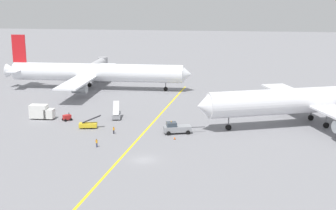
% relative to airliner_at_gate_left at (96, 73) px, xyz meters
% --- Properties ---
extents(ground_plane, '(600.00, 600.00, 0.00)m').
position_rel_airliner_at_gate_left_xyz_m(ground_plane, '(27.36, -61.53, -5.34)').
color(ground_plane, gray).
extents(taxiway_stripe, '(8.48, 119.77, 0.01)m').
position_rel_airliner_at_gate_left_xyz_m(taxiway_stripe, '(23.56, -51.53, -5.34)').
color(taxiway_stripe, yellow).
rests_on(taxiway_stripe, ground).
extents(airliner_at_gate_left, '(59.79, 47.99, 17.01)m').
position_rel_airliner_at_gate_left_xyz_m(airliner_at_gate_left, '(0.00, 0.00, 0.00)').
color(airliner_at_gate_left, white).
rests_on(airliner_at_gate_left, ground).
extents(airliner_being_pushed, '(50.80, 45.83, 16.89)m').
position_rel_airliner_at_gate_left_xyz_m(airliner_being_pushed, '(60.35, -33.08, 0.47)').
color(airliner_being_pushed, silver).
rests_on(airliner_being_pushed, ground).
extents(pushback_tug, '(9.10, 4.19, 2.85)m').
position_rel_airliner_at_gate_left_xyz_m(pushback_tug, '(31.18, -44.06, -4.14)').
color(pushback_tug, gray).
rests_on(pushback_tug, ground).
extents(gse_belt_loader_portside, '(5.06, 2.51, 3.02)m').
position_rel_airliner_at_gate_left_xyz_m(gse_belt_loader_portside, '(10.92, -42.96, -4.51)').
color(gse_belt_loader_portside, gold).
rests_on(gse_belt_loader_portside, ground).
extents(gse_stair_truck_yellow, '(2.90, 4.89, 4.06)m').
position_rel_airliner_at_gate_left_xyz_m(gse_stair_truck_yellow, '(15.12, -33.83, -4.31)').
color(gse_stair_truck_yellow, gray).
rests_on(gse_stair_truck_yellow, ground).
extents(gse_catering_truck_tall, '(5.93, 2.62, 3.50)m').
position_rel_airliner_at_gate_left_xyz_m(gse_catering_truck_tall, '(-2.74, -36.71, -3.58)').
color(gse_catering_truck_tall, silver).
rests_on(gse_catering_truck_tall, ground).
extents(gse_gpu_cart_small, '(2.62, 2.61, 1.90)m').
position_rel_airliner_at_gate_left_xyz_m(gse_gpu_cart_small, '(3.86, -37.35, -4.54)').
color(gse_gpu_cart_small, red).
rests_on(gse_gpu_cart_small, ground).
extents(ground_crew_marshaller_foreground, '(0.45, 0.38, 1.60)m').
position_rel_airliner_at_gate_left_xyz_m(ground_crew_marshaller_foreground, '(17.70, -46.30, -4.51)').
color(ground_crew_marshaller_foreground, black).
rests_on(ground_crew_marshaller_foreground, ground).
extents(ground_crew_ramp_agent_by_cones, '(0.48, 0.36, 1.71)m').
position_rel_airliner_at_gate_left_xyz_m(ground_crew_ramp_agent_by_cones, '(16.67, -55.72, -4.44)').
color(ground_crew_ramp_agent_by_cones, '#2D3351').
rests_on(ground_crew_ramp_agent_by_cones, ground).
extents(traffic_cone_wingtip_starboard, '(0.44, 0.44, 0.60)m').
position_rel_airliner_at_gate_left_xyz_m(traffic_cone_wingtip_starboard, '(31.34, -48.44, -5.06)').
color(traffic_cone_wingtip_starboard, orange).
rests_on(traffic_cone_wingtip_starboard, ground).
extents(jet_bridge, '(4.07, 22.26, 5.91)m').
position_rel_airliner_at_gate_left_xyz_m(jet_bridge, '(-6.62, 23.75, -1.21)').
color(jet_bridge, '#B7B7BC').
rests_on(jet_bridge, ground).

